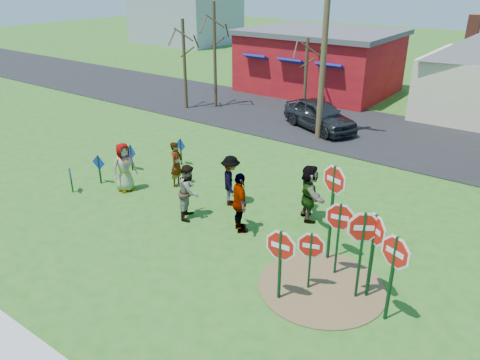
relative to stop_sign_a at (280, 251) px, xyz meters
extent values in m
plane|color=#265919|center=(-3.86, 2.03, -1.36)|extent=(120.00, 120.00, 0.00)
cube|color=black|center=(-3.86, 13.53, -1.34)|extent=(120.00, 7.50, 0.04)
cylinder|color=brown|center=(0.64, 1.03, -1.34)|extent=(3.20, 3.20, 0.03)
cube|color=maroon|center=(-9.36, 20.03, 0.44)|extent=(9.00, 7.00, 3.60)
cube|color=#4C4C51|center=(-9.36, 20.03, 2.39)|extent=(9.40, 7.40, 0.30)
cube|color=navy|center=(-11.86, 16.43, 1.04)|extent=(1.60, 0.78, 0.45)
cube|color=navy|center=(-9.36, 16.43, 1.04)|extent=(1.60, 0.78, 0.45)
cube|color=navy|center=(-6.86, 16.43, 1.04)|extent=(1.60, 0.78, 0.45)
cube|color=brown|center=(-0.36, 19.03, 3.24)|extent=(0.55, 0.55, 1.40)
cube|color=#8C939E|center=(-31.86, 32.03, 2.64)|extent=(10.00, 8.00, 8.00)
cube|color=#0F391C|center=(0.00, 0.00, -0.42)|extent=(0.06, 0.07, 1.88)
cylinder|color=white|center=(0.00, 0.00, 0.14)|extent=(1.05, 0.11, 1.05)
cylinder|color=#BA140D|center=(0.00, 0.00, 0.14)|extent=(0.90, 0.10, 0.91)
cube|color=white|center=(0.00, 0.00, 0.14)|extent=(0.46, 0.04, 0.13)
cube|color=#0F391C|center=(0.18, 2.27, 0.03)|extent=(0.07, 0.08, 2.78)
cylinder|color=white|center=(0.18, 2.27, 1.04)|extent=(1.01, 0.33, 1.05)
cylinder|color=#BA140D|center=(0.18, 2.27, 1.04)|extent=(0.87, 0.29, 0.91)
cube|color=white|center=(0.18, 2.27, 1.04)|extent=(0.44, 0.14, 0.13)
cylinder|color=gold|center=(0.18, 2.27, 1.04)|extent=(1.00, 0.33, 1.05)
cube|color=#0F391C|center=(1.70, 1.33, -0.22)|extent=(0.09, 0.09, 2.27)
cylinder|color=white|center=(1.70, 1.33, 0.53)|extent=(0.88, 0.61, 1.06)
cylinder|color=#BA140D|center=(1.70, 1.33, 0.53)|extent=(0.77, 0.53, 0.91)
cube|color=white|center=(1.70, 1.33, 0.53)|extent=(0.39, 0.27, 0.13)
cube|color=#0F391C|center=(1.49, 1.15, -0.19)|extent=(0.08, 0.09, 2.33)
cylinder|color=white|center=(1.49, 1.15, 0.59)|extent=(0.89, 0.58, 1.05)
cylinder|color=#BA140D|center=(1.49, 1.15, 0.59)|extent=(0.77, 0.50, 0.90)
cube|color=white|center=(1.49, 1.15, 0.59)|extent=(0.39, 0.25, 0.13)
cylinder|color=gold|center=(1.49, 1.15, 0.59)|extent=(0.89, 0.57, 1.05)
cube|color=#0F391C|center=(0.39, 0.78, -0.57)|extent=(0.07, 0.07, 1.59)
cylinder|color=white|center=(0.39, 0.78, -0.11)|extent=(0.88, 0.32, 0.93)
cylinder|color=#BA140D|center=(0.39, 0.78, -0.11)|extent=(0.76, 0.28, 0.80)
cube|color=white|center=(0.39, 0.78, -0.11)|extent=(0.39, 0.14, 0.12)
cube|color=#0F391C|center=(2.36, 0.81, -0.27)|extent=(0.08, 0.09, 2.18)
cylinder|color=white|center=(2.36, 0.81, 0.44)|extent=(0.98, 0.39, 1.05)
cylinder|color=#BA140D|center=(2.36, 0.81, 0.44)|extent=(0.85, 0.34, 0.90)
cube|color=white|center=(2.36, 0.81, 0.44)|extent=(0.43, 0.17, 0.13)
cylinder|color=gold|center=(2.36, 0.81, 0.44)|extent=(0.98, 0.39, 1.05)
cube|color=#0F391C|center=(0.65, 1.75, -0.33)|extent=(0.07, 0.08, 2.05)
cylinder|color=white|center=(0.65, 1.75, 0.33)|extent=(0.98, 0.25, 1.01)
cylinder|color=#BA140D|center=(0.65, 1.75, 0.33)|extent=(0.85, 0.22, 0.87)
cube|color=white|center=(0.65, 1.75, 0.33)|extent=(0.43, 0.11, 0.13)
cube|color=#0F391C|center=(-9.16, 0.73, -0.90)|extent=(0.07, 0.07, 0.92)
cube|color=navy|center=(-9.16, 0.73, -0.70)|extent=(0.49, 0.31, 0.57)
cube|color=#0F391C|center=(-8.96, 1.83, -0.80)|extent=(0.05, 0.06, 1.12)
cube|color=navy|center=(-8.96, 1.83, -0.52)|extent=(0.59, 0.11, 0.59)
cube|color=#0F391C|center=(-8.98, 3.40, -0.83)|extent=(0.05, 0.06, 1.06)
cube|color=navy|center=(-8.98, 3.40, -0.59)|extent=(0.60, 0.05, 0.60)
cube|color=#0F391C|center=(-7.77, 4.98, -0.80)|extent=(0.05, 0.06, 1.12)
cube|color=navy|center=(-7.77, 4.98, -0.50)|extent=(0.56, 0.08, 0.56)
imported|color=#444693|center=(-7.73, 1.99, -0.46)|extent=(0.79, 1.00, 1.80)
imported|color=#2D725D|center=(-6.53, 3.41, -0.52)|extent=(0.55, 0.70, 1.68)
imported|color=brown|center=(-4.52, 1.85, -0.46)|extent=(1.01, 1.09, 1.80)
imported|color=#35353A|center=(-3.99, 3.35, -0.49)|extent=(1.22, 1.28, 1.74)
imported|color=#482951|center=(-2.68, 2.07, -0.40)|extent=(1.16, 1.08, 1.91)
imported|color=#225337|center=(-1.36, 3.95, -0.43)|extent=(1.58, 1.64, 1.86)
imported|color=#2C2C32|center=(-5.36, 12.47, -0.59)|extent=(4.61, 3.33, 1.46)
cylinder|color=#4C3823|center=(-4.78, 11.23, 2.91)|extent=(0.27, 0.27, 8.53)
cylinder|color=#382819|center=(-13.40, 11.52, 1.12)|extent=(0.18, 0.18, 4.96)
cylinder|color=#382819|center=(-7.67, 15.09, 0.66)|extent=(0.18, 0.18, 4.03)
cylinder|color=#382819|center=(-12.25, 12.80, 1.55)|extent=(0.18, 0.18, 5.81)
camera|label=1|loc=(4.67, -8.01, 5.95)|focal=35.00mm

